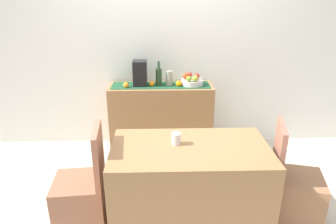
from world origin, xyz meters
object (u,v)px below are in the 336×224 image
sideboard_console (161,118)px  wine_bottle (159,76)px  chair_by_corner (293,195)px  ceramic_vase (169,78)px  fruit_bowl (192,82)px  chair_near_window (82,199)px  coffee_cup (176,139)px  coffee_maker (140,73)px  dining_table (189,187)px

sideboard_console → wine_bottle: size_ratio=4.28×
wine_bottle → chair_by_corner: wine_bottle is taller
ceramic_vase → chair_by_corner: (1.00, -1.38, -0.66)m
fruit_bowl → chair_by_corner: (0.73, -1.38, -0.61)m
chair_near_window → coffee_cup: bearing=4.0°
coffee_maker → fruit_bowl: bearing=0.0°
ceramic_vase → coffee_maker: bearing=180.0°
coffee_maker → dining_table: coffee_maker is taller
coffee_maker → dining_table: bearing=-71.7°
chair_near_window → chair_by_corner: same height
wine_bottle → ceramic_vase: wine_bottle is taller
wine_bottle → dining_table: size_ratio=0.23×
sideboard_console → fruit_bowl: size_ratio=4.57×
wine_bottle → chair_near_window: size_ratio=0.32×
chair_near_window → chair_by_corner: bearing=0.1°
ceramic_vase → chair_near_window: 1.71m
sideboard_console → dining_table: sideboard_console is taller
sideboard_console → dining_table: bearing=-81.1°
ceramic_vase → coffee_cup: 1.34m
coffee_maker → chair_near_window: coffee_maker is taller
dining_table → ceramic_vase: bearing=94.9°
coffee_cup → fruit_bowl: bearing=79.0°
fruit_bowl → ceramic_vase: (-0.27, 0.00, 0.05)m
wine_bottle → chair_by_corner: bearing=-50.9°
ceramic_vase → chair_near_window: size_ratio=0.19×
coffee_maker → chair_by_corner: (1.34, -1.38, -0.72)m
wine_bottle → coffee_cup: 1.35m
sideboard_console → fruit_bowl: bearing=0.0°
chair_by_corner → coffee_maker: bearing=134.2°
wine_bottle → dining_table: wine_bottle is taller
fruit_bowl → wine_bottle: wine_bottle is taller
wine_bottle → dining_table: 1.52m
coffee_cup → dining_table: bearing=-27.2°
dining_table → coffee_cup: (-0.11, 0.06, 0.42)m
coffee_cup → chair_near_window: 0.94m
coffee_cup → chair_by_corner: (0.99, -0.05, -0.52)m
fruit_bowl → coffee_cup: bearing=-101.0°
fruit_bowl → wine_bottle: 0.40m
ceramic_vase → coffee_cup: size_ratio=1.86×
coffee_maker → wine_bottle: bearing=0.0°
sideboard_console → fruit_bowl: fruit_bowl is taller
coffee_maker → coffee_cup: bearing=-75.2°
ceramic_vase → chair_by_corner: ceramic_vase is taller
sideboard_console → chair_near_window: size_ratio=1.37×
fruit_bowl → ceramic_vase: ceramic_vase is taller
wine_bottle → fruit_bowl: bearing=-0.0°
wine_bottle → coffee_maker: (-0.22, -0.00, 0.04)m
sideboard_console → chair_near_window: bearing=-115.7°
dining_table → chair_near_window: size_ratio=1.38×
sideboard_console → wine_bottle: bearing=180.0°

